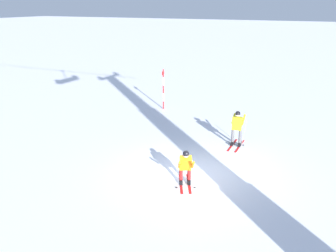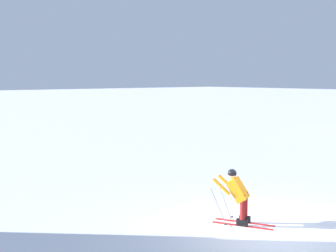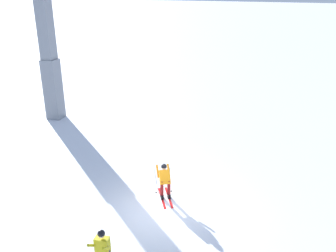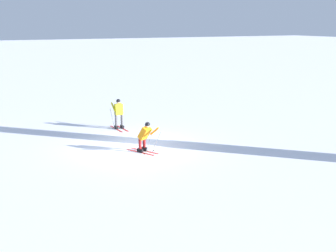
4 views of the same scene
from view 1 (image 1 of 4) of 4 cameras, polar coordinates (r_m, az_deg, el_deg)
The scene contains 4 objects.
ground_plane at distance 14.56m, azimuth 3.88°, elevation -7.11°, with size 260.00×260.00×0.00m, color white.
skier_carving_main at distance 13.24m, azimuth 2.65°, elevation -5.94°, with size 1.19×1.64×1.54m.
trail_marker_pole at distance 22.82m, azimuth -0.71°, elevation 5.79°, with size 0.07×0.28×2.45m.
skier_distant_uphill at distance 17.18m, azimuth 10.41°, elevation -0.00°, with size 0.71×1.66×1.66m.
Camera 1 is at (-4.87, 12.24, 6.22)m, focal length 40.30 mm.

